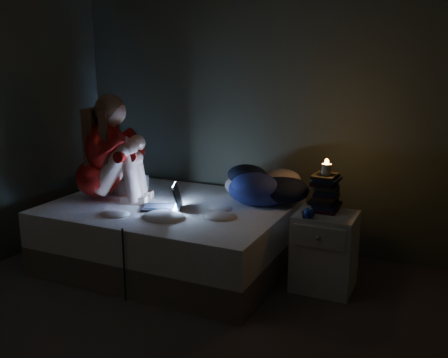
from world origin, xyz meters
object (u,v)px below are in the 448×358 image
Objects in this scene: woman at (96,147)px; candle at (327,162)px; bed at (171,234)px; phone at (307,215)px; nightstand at (325,251)px; laptop at (161,196)px.

woman reaches higher than candle.
bed is 1.19m from phone.
bed is 0.94m from woman.
nightstand is at bearing -9.31° from woman.
bed is at bearing -173.06° from candle.
woman reaches higher than laptop.
woman is 2.01m from nightstand.
nightstand is at bearing 22.22° from phone.
bed is 23.40× the size of candle.
bed is at bearing 69.25° from laptop.
laptop is (0.01, -0.15, 0.36)m from bed.
laptop is 2.15× the size of phone.
laptop is 3.76× the size of candle.
candle is 0.40m from phone.
bed is 3.24× the size of nightstand.
nightstand is at bearing 3.50° from bed.
candle reaches higher than nightstand.
woman is at bearing -168.03° from bed.
woman is at bearing 165.39° from phone.
phone is at bearing -1.06° from bed.
laptop is at bearing -17.15° from woman.
laptop is (0.62, -0.02, -0.34)m from woman.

